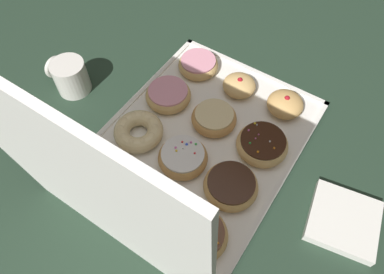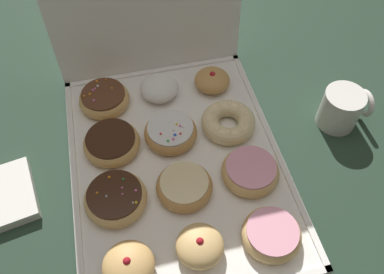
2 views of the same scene
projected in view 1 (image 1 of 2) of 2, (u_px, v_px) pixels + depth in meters
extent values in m
plane|color=#233828|center=(199.00, 144.00, 0.86)|extent=(3.00, 3.00, 0.00)
cube|color=white|center=(199.00, 142.00, 0.85)|extent=(0.43, 0.56, 0.01)
cube|color=white|center=(253.00, 72.00, 0.98)|extent=(0.43, 0.01, 0.01)
cube|color=white|center=(125.00, 236.00, 0.72)|extent=(0.43, 0.01, 0.01)
cube|color=white|center=(279.00, 186.00, 0.79)|extent=(0.01, 0.56, 0.01)
cube|color=white|center=(130.00, 104.00, 0.92)|extent=(0.01, 0.56, 0.01)
cube|color=white|center=(80.00, 193.00, 0.49)|extent=(0.43, 0.06, 0.54)
ellipsoid|color=tan|center=(285.00, 104.00, 0.88)|extent=(0.09, 0.09, 0.05)
sphere|color=#B21923|center=(287.00, 98.00, 0.86)|extent=(0.01, 0.01, 0.01)
ellipsoid|color=#E5B770|center=(240.00, 86.00, 0.92)|extent=(0.08, 0.08, 0.04)
sphere|color=#B21923|center=(241.00, 81.00, 0.90)|extent=(0.01, 0.01, 0.01)
torus|color=#E5B770|center=(198.00, 65.00, 0.97)|extent=(0.11, 0.11, 0.03)
cylinder|color=pink|center=(198.00, 61.00, 0.95)|extent=(0.09, 0.09, 0.01)
torus|color=#E5B770|center=(262.00, 145.00, 0.82)|extent=(0.12, 0.12, 0.04)
cylinder|color=#381E11|center=(263.00, 140.00, 0.81)|extent=(0.10, 0.10, 0.01)
sphere|color=white|center=(270.00, 141.00, 0.80)|extent=(0.00, 0.00, 0.00)
sphere|color=green|center=(250.00, 143.00, 0.80)|extent=(0.01, 0.01, 0.01)
sphere|color=orange|center=(274.00, 148.00, 0.79)|extent=(0.01, 0.01, 0.01)
sphere|color=pink|center=(259.00, 135.00, 0.81)|extent=(0.00, 0.00, 0.00)
sphere|color=yellow|center=(255.00, 123.00, 0.83)|extent=(0.01, 0.01, 0.01)
sphere|color=pink|center=(256.00, 138.00, 0.81)|extent=(0.00, 0.00, 0.00)
sphere|color=pink|center=(249.00, 130.00, 0.82)|extent=(0.01, 0.01, 0.01)
sphere|color=white|center=(257.00, 125.00, 0.83)|extent=(0.00, 0.00, 0.00)
sphere|color=orange|center=(258.00, 152.00, 0.79)|extent=(0.01, 0.01, 0.01)
torus|color=tan|center=(214.00, 118.00, 0.87)|extent=(0.11, 0.11, 0.03)
cylinder|color=beige|center=(214.00, 114.00, 0.85)|extent=(0.09, 0.09, 0.01)
torus|color=#E5B770|center=(168.00, 95.00, 0.91)|extent=(0.12, 0.12, 0.04)
cylinder|color=pink|center=(168.00, 91.00, 0.89)|extent=(0.10, 0.10, 0.01)
torus|color=tan|center=(231.00, 186.00, 0.76)|extent=(0.12, 0.12, 0.04)
cylinder|color=#381E11|center=(231.00, 182.00, 0.75)|extent=(0.10, 0.10, 0.01)
torus|color=tan|center=(184.00, 159.00, 0.80)|extent=(0.11, 0.11, 0.04)
cylinder|color=white|center=(184.00, 155.00, 0.79)|extent=(0.10, 0.10, 0.01)
sphere|color=red|center=(195.00, 153.00, 0.78)|extent=(0.01, 0.01, 0.01)
sphere|color=white|center=(175.00, 146.00, 0.80)|extent=(0.00, 0.00, 0.00)
sphere|color=red|center=(182.00, 142.00, 0.80)|extent=(0.01, 0.01, 0.01)
sphere|color=white|center=(183.00, 148.00, 0.79)|extent=(0.01, 0.01, 0.01)
sphere|color=pink|center=(176.00, 148.00, 0.79)|extent=(0.01, 0.01, 0.01)
sphere|color=green|center=(196.00, 144.00, 0.80)|extent=(0.01, 0.01, 0.01)
sphere|color=blue|center=(187.00, 144.00, 0.80)|extent=(0.01, 0.01, 0.01)
sphere|color=pink|center=(190.00, 142.00, 0.80)|extent=(0.01, 0.01, 0.01)
sphere|color=yellow|center=(176.00, 151.00, 0.79)|extent=(0.01, 0.01, 0.01)
torus|color=beige|center=(139.00, 131.00, 0.84)|extent=(0.12, 0.12, 0.04)
sphere|color=beige|center=(125.00, 121.00, 0.85)|extent=(0.02, 0.02, 0.02)
sphere|color=beige|center=(121.00, 129.00, 0.83)|extent=(0.02, 0.02, 0.02)
sphere|color=beige|center=(124.00, 138.00, 0.82)|extent=(0.02, 0.02, 0.02)
sphere|color=beige|center=(132.00, 143.00, 0.81)|extent=(0.02, 0.02, 0.02)
sphere|color=beige|center=(143.00, 142.00, 0.81)|extent=(0.02, 0.02, 0.02)
sphere|color=beige|center=(152.00, 137.00, 0.82)|extent=(0.02, 0.02, 0.02)
sphere|color=beige|center=(155.00, 128.00, 0.83)|extent=(0.02, 0.02, 0.02)
sphere|color=beige|center=(152.00, 120.00, 0.85)|extent=(0.02, 0.02, 0.02)
sphere|color=beige|center=(144.00, 116.00, 0.85)|extent=(0.02, 0.02, 0.02)
sphere|color=beige|center=(134.00, 116.00, 0.85)|extent=(0.02, 0.02, 0.02)
torus|color=tan|center=(199.00, 235.00, 0.70)|extent=(0.11, 0.11, 0.04)
cylinder|color=#59331E|center=(200.00, 232.00, 0.69)|extent=(0.10, 0.10, 0.01)
sphere|color=pink|center=(201.00, 243.00, 0.67)|extent=(0.00, 0.00, 0.00)
sphere|color=white|center=(197.00, 245.00, 0.67)|extent=(0.01, 0.01, 0.01)
sphere|color=orange|center=(183.00, 245.00, 0.67)|extent=(0.00, 0.00, 0.00)
sphere|color=orange|center=(218.00, 243.00, 0.68)|extent=(0.00, 0.00, 0.00)
sphere|color=orange|center=(187.00, 230.00, 0.69)|extent=(0.00, 0.00, 0.00)
sphere|color=orange|center=(193.00, 251.00, 0.67)|extent=(0.01, 0.01, 0.01)
sphere|color=pink|center=(205.00, 243.00, 0.68)|extent=(0.01, 0.01, 0.01)
sphere|color=orange|center=(211.00, 241.00, 0.68)|extent=(0.01, 0.01, 0.01)
sphere|color=pink|center=(214.00, 230.00, 0.69)|extent=(0.01, 0.01, 0.01)
ellipsoid|color=white|center=(147.00, 202.00, 0.74)|extent=(0.09, 0.09, 0.04)
ellipsoid|color=tan|center=(103.00, 172.00, 0.78)|extent=(0.08, 0.08, 0.04)
sphere|color=#B21923|center=(101.00, 168.00, 0.77)|extent=(0.01, 0.01, 0.01)
cylinder|color=white|center=(71.00, 77.00, 0.92)|extent=(0.09, 0.09, 0.09)
cylinder|color=black|center=(67.00, 66.00, 0.89)|extent=(0.08, 0.08, 0.01)
torus|color=white|center=(55.00, 67.00, 0.93)|extent=(0.01, 0.06, 0.06)
cube|color=white|center=(343.00, 222.00, 0.74)|extent=(0.16, 0.16, 0.02)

